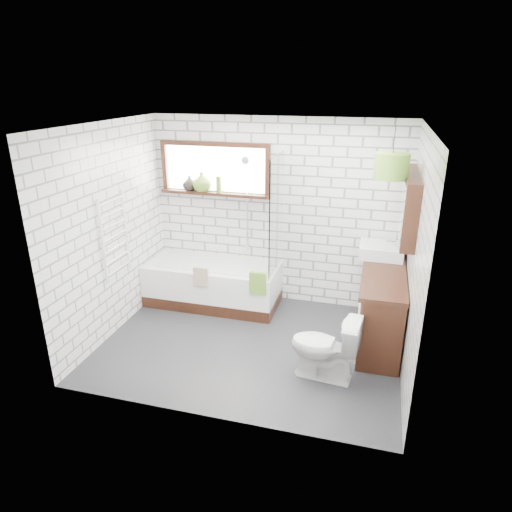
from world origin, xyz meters
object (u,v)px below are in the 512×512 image
(basin, at_px, (381,250))
(pendant, at_px, (392,166))
(bathtub, at_px, (213,283))
(vanity, at_px, (381,306))
(toilet, at_px, (324,347))

(basin, distance_m, pendant, 1.32)
(bathtub, height_order, vanity, vanity)
(bathtub, height_order, toilet, toilet)
(vanity, distance_m, basin, 0.72)
(toilet, distance_m, pendant, 1.98)
(bathtub, xyz_separation_m, pendant, (2.19, -0.52, 1.81))
(pendant, bearing_deg, basin, 90.13)
(basin, relative_size, pendant, 1.47)
(basin, distance_m, toilet, 1.62)
(basin, bearing_deg, bathtub, -176.77)
(bathtub, bearing_deg, vanity, -9.51)
(vanity, height_order, pendant, pendant)
(vanity, bearing_deg, bathtub, 170.49)
(bathtub, height_order, basin, basin)
(toilet, bearing_deg, bathtub, -121.52)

